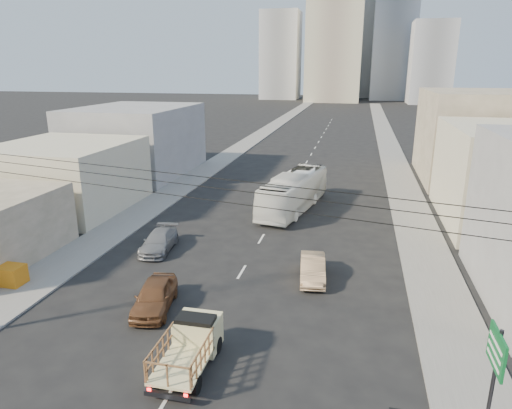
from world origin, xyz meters
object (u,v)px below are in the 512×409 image
at_px(crate_stack, 9,275).
at_px(sedan_brown, 155,296).
at_px(flatbed_pickup, 189,344).
at_px(sedan_tan, 313,268).
at_px(green_sign, 494,366).
at_px(city_bus, 294,192).
at_px(sedan_grey, 159,241).

bearing_deg(crate_stack, sedan_brown, -3.94).
height_order(flatbed_pickup, sedan_tan, flatbed_pickup).
bearing_deg(crate_stack, sedan_tan, 15.42).
distance_m(sedan_tan, green_sign, 14.50).
distance_m(green_sign, crate_stack, 25.54).
relative_size(city_bus, sedan_tan, 2.84).
relative_size(sedan_brown, sedan_grey, 0.97).
bearing_deg(crate_stack, sedan_grey, 47.84).
bearing_deg(sedan_grey, sedan_tan, -17.72).
height_order(city_bus, green_sign, green_sign).
xyz_separation_m(city_bus, sedan_brown, (-4.70, -19.47, -0.90)).
distance_m(city_bus, sedan_grey, 14.20).
bearing_deg(city_bus, crate_stack, -116.23).
height_order(sedan_brown, sedan_grey, sedan_brown).
distance_m(sedan_brown, green_sign, 16.42).
distance_m(sedan_brown, sedan_tan, 9.58).
relative_size(sedan_brown, sedan_tan, 1.07).
height_order(flatbed_pickup, crate_stack, flatbed_pickup).
height_order(flatbed_pickup, sedan_brown, flatbed_pickup).
relative_size(sedan_brown, crate_stack, 2.51).
xyz_separation_m(sedan_brown, sedan_tan, (7.86, 5.48, -0.07)).
bearing_deg(green_sign, flatbed_pickup, 165.70).
height_order(green_sign, crate_stack, green_sign).
height_order(sedan_grey, green_sign, green_sign).
height_order(sedan_tan, green_sign, green_sign).
xyz_separation_m(flatbed_pickup, sedan_tan, (4.30, 9.71, -0.40)).
bearing_deg(flatbed_pickup, sedan_tan, 66.13).
distance_m(city_bus, crate_stack, 23.66).
xyz_separation_m(sedan_brown, sedan_grey, (-3.22, 7.73, -0.10)).
bearing_deg(flatbed_pickup, sedan_brown, 130.19).
height_order(city_bus, crate_stack, city_bus).
height_order(city_bus, sedan_brown, city_bus).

